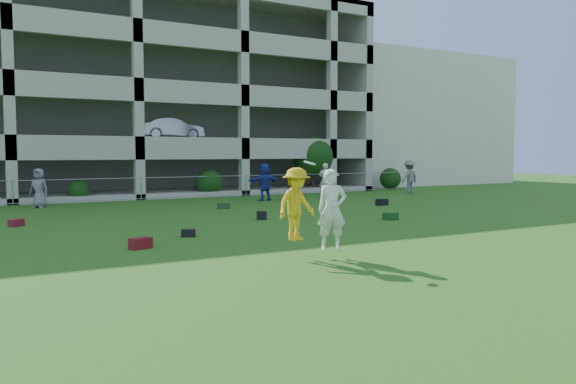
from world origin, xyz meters
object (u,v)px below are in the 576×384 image
bystander_e (325,180)px  parking_garage (105,98)px  stucco_building (383,123)px  bystander_d (265,182)px  crate_d (262,215)px  frisbee_contest (308,206)px  bystander_c (39,188)px  bystander_f (409,177)px

bystander_e → parking_garage: 15.84m
stucco_building → bystander_d: 21.96m
bystander_d → crate_d: (-3.75, -7.19, -0.82)m
stucco_building → frisbee_contest: size_ratio=7.66×
frisbee_contest → crate_d: bearing=71.6°
bystander_d → bystander_e: 4.10m
bystander_c → parking_garage: bearing=102.4°
bystander_f → crate_d: size_ratio=5.69×
bystander_c → bystander_d: bystander_d is taller
bystander_c → frisbee_contest: 16.79m
bystander_e → bystander_f: bystander_f is taller
stucco_building → bystander_c: bearing=-158.8°
bystander_d → bystander_e: bearing=-178.9°
bystander_e → parking_garage: bearing=-12.7°
bystander_f → crate_d: 15.77m
frisbee_contest → parking_garage: bearing=88.4°
crate_d → parking_garage: size_ratio=0.01×
bystander_c → bystander_e: size_ratio=0.93×
stucco_building → crate_d: 29.44m
bystander_c → bystander_f: size_ratio=0.88×
bystander_f → bystander_c: bearing=-13.6°
bystander_e → frisbee_contest: size_ratio=0.91×
bystander_d → parking_garage: bearing=-73.4°
bystander_c → stucco_building: bearing=59.0°
stucco_building → parking_garage: size_ratio=0.53×
bystander_e → bystander_f: 5.96m
bystander_e → parking_garage: parking_garage is taller
crate_d → bystander_c: bearing=127.1°
bystander_f → bystander_d: bearing=-7.6°
crate_d → stucco_building: bearing=42.8°
bystander_e → parking_garage: size_ratio=0.06×
bystander_f → parking_garage: size_ratio=0.07×
bystander_f → frisbee_contest: size_ratio=0.95×
bystander_e → crate_d: size_ratio=5.40×
stucco_building → crate_d: size_ratio=45.71×
crate_d → frisbee_contest: bearing=-108.4°
bystander_d → crate_d: bearing=55.1°
stucco_building → bystander_e: bearing=-138.6°
stucco_building → bystander_d: size_ratio=8.29×
crate_d → parking_garage: bearing=95.0°
bystander_f → bystander_e: bearing=-11.7°
bystander_e → crate_d: (-7.81, -7.79, -0.79)m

